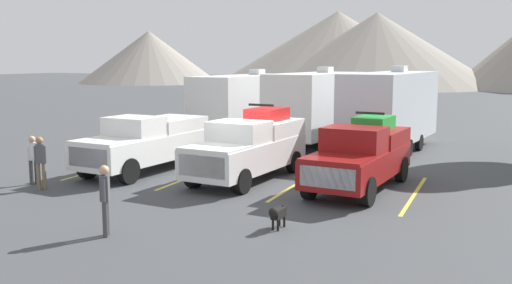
{
  "coord_description": "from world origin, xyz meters",
  "views": [
    {
      "loc": [
        8.16,
        -17.52,
        4.22
      ],
      "look_at": [
        0.0,
        1.47,
        1.2
      ],
      "focal_mm": 39.94,
      "sensor_mm": 36.0,
      "label": 1
    }
  ],
  "objects_px": {
    "pickup_truck_a": "(146,142)",
    "camper_trailer_a": "(247,103)",
    "pickup_truck_b": "(250,146)",
    "person_b": "(105,196)",
    "camper_trailer_c": "(391,107)",
    "camper_trailer_b": "(317,104)",
    "person_a": "(33,157)",
    "person_c": "(40,159)",
    "dog": "(277,214)",
    "pickup_truck_c": "(361,154)"
  },
  "relations": [
    {
      "from": "pickup_truck_c",
      "to": "person_b",
      "type": "relative_size",
      "value": 3.32
    },
    {
      "from": "pickup_truck_b",
      "to": "camper_trailer_b",
      "type": "height_order",
      "value": "camper_trailer_b"
    },
    {
      "from": "camper_trailer_b",
      "to": "person_b",
      "type": "xyz_separation_m",
      "value": [
        -0.18,
        -16.32,
        -1.02
      ]
    },
    {
      "from": "person_b",
      "to": "camper_trailer_a",
      "type": "bearing_deg",
      "value": 102.63
    },
    {
      "from": "pickup_truck_c",
      "to": "person_a",
      "type": "height_order",
      "value": "pickup_truck_c"
    },
    {
      "from": "pickup_truck_a",
      "to": "pickup_truck_c",
      "type": "height_order",
      "value": "pickup_truck_c"
    },
    {
      "from": "pickup_truck_a",
      "to": "camper_trailer_c",
      "type": "relative_size",
      "value": 0.66
    },
    {
      "from": "person_c",
      "to": "pickup_truck_b",
      "type": "bearing_deg",
      "value": 37.64
    },
    {
      "from": "camper_trailer_a",
      "to": "camper_trailer_b",
      "type": "relative_size",
      "value": 1.07
    },
    {
      "from": "pickup_truck_a",
      "to": "pickup_truck_b",
      "type": "xyz_separation_m",
      "value": [
        4.16,
        0.3,
        0.05
      ]
    },
    {
      "from": "person_b",
      "to": "dog",
      "type": "relative_size",
      "value": 2.1
    },
    {
      "from": "pickup_truck_a",
      "to": "person_a",
      "type": "height_order",
      "value": "pickup_truck_a"
    },
    {
      "from": "pickup_truck_c",
      "to": "person_a",
      "type": "relative_size",
      "value": 3.46
    },
    {
      "from": "pickup_truck_a",
      "to": "person_c",
      "type": "height_order",
      "value": "pickup_truck_a"
    },
    {
      "from": "camper_trailer_a",
      "to": "person_a",
      "type": "distance_m",
      "value": 12.98
    },
    {
      "from": "camper_trailer_a",
      "to": "dog",
      "type": "relative_size",
      "value": 10.56
    },
    {
      "from": "pickup_truck_b",
      "to": "person_b",
      "type": "height_order",
      "value": "pickup_truck_b"
    },
    {
      "from": "pickup_truck_b",
      "to": "person_b",
      "type": "distance_m",
      "value": 7.5
    },
    {
      "from": "pickup_truck_b",
      "to": "person_c",
      "type": "distance_m",
      "value": 7.01
    },
    {
      "from": "pickup_truck_c",
      "to": "dog",
      "type": "relative_size",
      "value": 6.96
    },
    {
      "from": "pickup_truck_a",
      "to": "person_b",
      "type": "relative_size",
      "value": 3.43
    },
    {
      "from": "camper_trailer_c",
      "to": "person_c",
      "type": "relative_size",
      "value": 5.19
    },
    {
      "from": "pickup_truck_b",
      "to": "person_a",
      "type": "height_order",
      "value": "pickup_truck_b"
    },
    {
      "from": "person_b",
      "to": "person_a",
      "type": "bearing_deg",
      "value": 147.85
    },
    {
      "from": "camper_trailer_c",
      "to": "person_c",
      "type": "distance_m",
      "value": 15.31
    },
    {
      "from": "pickup_truck_c",
      "to": "camper_trailer_b",
      "type": "xyz_separation_m",
      "value": [
        -4.28,
        8.85,
        0.88
      ]
    },
    {
      "from": "pickup_truck_b",
      "to": "dog",
      "type": "relative_size",
      "value": 7.08
    },
    {
      "from": "camper_trailer_c",
      "to": "person_c",
      "type": "height_order",
      "value": "camper_trailer_c"
    },
    {
      "from": "pickup_truck_c",
      "to": "camper_trailer_a",
      "type": "relative_size",
      "value": 0.66
    },
    {
      "from": "camper_trailer_c",
      "to": "person_a",
      "type": "height_order",
      "value": "camper_trailer_c"
    },
    {
      "from": "person_a",
      "to": "pickup_truck_a",
      "type": "bearing_deg",
      "value": 57.76
    },
    {
      "from": "person_c",
      "to": "dog",
      "type": "relative_size",
      "value": 2.1
    },
    {
      "from": "pickup_truck_a",
      "to": "pickup_truck_b",
      "type": "relative_size",
      "value": 1.02
    },
    {
      "from": "camper_trailer_b",
      "to": "person_c",
      "type": "height_order",
      "value": "camper_trailer_b"
    },
    {
      "from": "camper_trailer_a",
      "to": "camper_trailer_b",
      "type": "height_order",
      "value": "camper_trailer_b"
    },
    {
      "from": "camper_trailer_b",
      "to": "dog",
      "type": "relative_size",
      "value": 9.89
    },
    {
      "from": "dog",
      "to": "pickup_truck_a",
      "type": "bearing_deg",
      "value": 145.04
    },
    {
      "from": "person_b",
      "to": "person_c",
      "type": "height_order",
      "value": "person_c"
    },
    {
      "from": "pickup_truck_a",
      "to": "camper_trailer_a",
      "type": "relative_size",
      "value": 0.68
    },
    {
      "from": "pickup_truck_a",
      "to": "camper_trailer_a",
      "type": "bearing_deg",
      "value": 90.03
    },
    {
      "from": "camper_trailer_c",
      "to": "pickup_truck_a",
      "type": "bearing_deg",
      "value": -132.52
    },
    {
      "from": "pickup_truck_a",
      "to": "camper_trailer_a",
      "type": "xyz_separation_m",
      "value": [
        -0.01,
        9.27,
        0.82
      ]
    },
    {
      "from": "camper_trailer_b",
      "to": "person_a",
      "type": "bearing_deg",
      "value": -115.66
    },
    {
      "from": "pickup_truck_c",
      "to": "person_b",
      "type": "height_order",
      "value": "pickup_truck_c"
    },
    {
      "from": "pickup_truck_c",
      "to": "camper_trailer_b",
      "type": "relative_size",
      "value": 0.7
    },
    {
      "from": "pickup_truck_b",
      "to": "person_c",
      "type": "bearing_deg",
      "value": -142.36
    },
    {
      "from": "camper_trailer_b",
      "to": "camper_trailer_c",
      "type": "height_order",
      "value": "camper_trailer_c"
    },
    {
      "from": "pickup_truck_b",
      "to": "camper_trailer_c",
      "type": "distance_m",
      "value": 8.81
    },
    {
      "from": "pickup_truck_a",
      "to": "dog",
      "type": "relative_size",
      "value": 7.19
    },
    {
      "from": "person_b",
      "to": "pickup_truck_a",
      "type": "bearing_deg",
      "value": 117.13
    }
  ]
}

